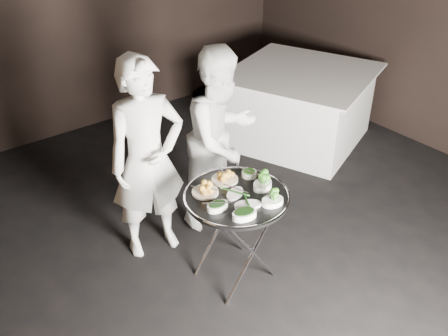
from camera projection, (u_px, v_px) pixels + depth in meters
floor at (271, 286)px, 3.98m from camera, size 6.00×7.00×0.05m
wall_back at (63, 6)px, 5.54m from camera, size 6.00×0.05×3.00m
tray_stand at (236, 233)px, 3.83m from camera, size 0.53×0.44×0.77m
serving_tray at (237, 196)px, 3.65m from camera, size 0.78×0.78×0.04m
potato_plate_a at (205, 190)px, 3.65m from camera, size 0.20×0.20×0.07m
potato_plate_b at (225, 177)px, 3.80m from camera, size 0.20×0.20×0.07m
greens_bowl at (249, 173)px, 3.85m from camera, size 0.12×0.12×0.07m
asparagus_plate_a at (235, 193)px, 3.64m from camera, size 0.21×0.17×0.04m
asparagus_plate_b at (248, 204)px, 3.52m from camera, size 0.22×0.18×0.04m
spinach_bowl_a at (218, 206)px, 3.48m from camera, size 0.17×0.12×0.07m
spinach_bowl_b at (244, 213)px, 3.40m from camera, size 0.20×0.15×0.07m
broccoli_bowl_a at (262, 184)px, 3.71m from camera, size 0.20×0.17×0.07m
broccoli_bowl_b at (273, 200)px, 3.53m from camera, size 0.19×0.15×0.07m
serving_utensils at (233, 184)px, 3.67m from camera, size 0.59×0.45×0.01m
waiter_left at (147, 160)px, 3.93m from camera, size 0.69×0.51×1.72m
waiter_right at (222, 137)px, 4.34m from camera, size 0.88×0.73×1.64m
dining_table at (300, 106)px, 5.81m from camera, size 1.51×1.51×0.86m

